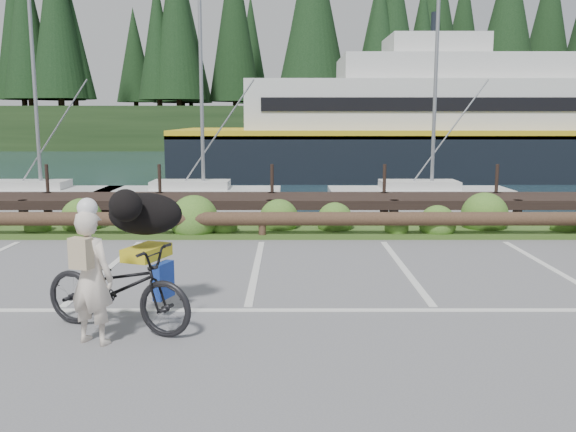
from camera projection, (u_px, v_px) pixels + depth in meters
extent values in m
plane|color=slate|center=(249.00, 302.00, 8.78)|extent=(72.00, 72.00, 0.00)
plane|color=#172D39|center=(282.00, 160.00, 56.36)|extent=(160.00, 160.00, 0.00)
cube|color=#3D5B21|center=(264.00, 231.00, 14.00)|extent=(34.00, 1.60, 0.10)
imported|color=black|center=(117.00, 287.00, 7.54)|extent=(2.20, 1.41, 1.09)
imported|color=beige|center=(91.00, 277.00, 7.05)|extent=(0.68, 0.56, 1.59)
ellipsoid|color=black|center=(145.00, 214.00, 8.02)|extent=(0.79, 1.08, 0.56)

